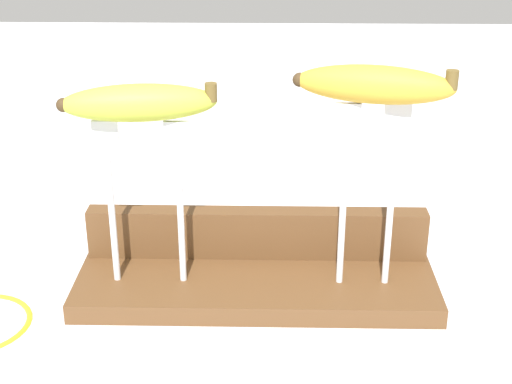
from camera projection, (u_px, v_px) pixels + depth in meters
ground_plane at (256, 294)px, 0.82m from camera, size 3.00×3.00×0.00m
wooden_board at (256, 286)px, 0.81m from camera, size 0.39×0.13×0.02m
board_backstop at (257, 233)px, 0.84m from camera, size 0.38×0.03×0.06m
fork_stand_left at (145, 188)px, 0.76m from camera, size 0.10×0.01×0.18m
fork_stand_right at (368, 180)px, 0.75m from camera, size 0.07×0.01×0.20m
banana_raised_left at (139, 103)px, 0.73m from camera, size 0.16×0.06×0.04m
banana_raised_right at (375, 84)px, 0.71m from camera, size 0.16×0.07×0.04m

